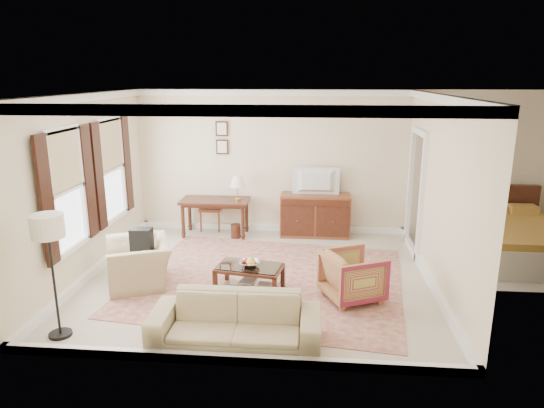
# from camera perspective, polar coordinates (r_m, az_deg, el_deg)

# --- Properties ---
(room_shell) EXTENTS (5.51, 5.01, 2.91)m
(room_shell) POSITION_cam_1_polar(r_m,az_deg,el_deg) (7.32, -1.79, 9.47)
(room_shell) COLOR beige
(room_shell) RESTS_ON ground
(annex_bedroom) EXTENTS (3.00, 2.70, 2.90)m
(annex_bedroom) POSITION_cam_1_polar(r_m,az_deg,el_deg) (9.56, 27.12, -3.97)
(annex_bedroom) COLOR beige
(annex_bedroom) RESTS_ON ground
(window_front) EXTENTS (0.12, 1.56, 1.80)m
(window_front) POSITION_cam_1_polar(r_m,az_deg,el_deg) (7.62, -23.01, 1.47)
(window_front) COLOR #CCB284
(window_front) RESTS_ON room_shell
(window_rear) EXTENTS (0.12, 1.56, 1.80)m
(window_rear) POSITION_cam_1_polar(r_m,az_deg,el_deg) (9.03, -18.35, 3.85)
(window_rear) COLOR #CCB284
(window_rear) RESTS_ON room_shell
(doorway) EXTENTS (0.10, 1.12, 2.25)m
(doorway) POSITION_cam_1_polar(r_m,az_deg,el_deg) (9.17, 16.51, 1.12)
(doorway) COLOR white
(doorway) RESTS_ON room_shell
(rug) EXTENTS (4.57, 4.06, 0.01)m
(rug) POSITION_cam_1_polar(r_m,az_deg,el_deg) (7.83, -0.49, -8.87)
(rug) COLOR maroon
(rug) RESTS_ON room_shell
(writing_desk) EXTENTS (1.36, 0.68, 0.75)m
(writing_desk) POSITION_cam_1_polar(r_m,az_deg,el_deg) (9.83, -6.72, -0.09)
(writing_desk) COLOR #452013
(writing_desk) RESTS_ON room_shell
(desk_chair) EXTENTS (0.53, 0.53, 1.05)m
(desk_chair) POSITION_cam_1_polar(r_m,az_deg,el_deg) (10.23, -7.16, -0.16)
(desk_chair) COLOR brown
(desk_chair) RESTS_ON room_shell
(desk_lamp) EXTENTS (0.32, 0.32, 0.50)m
(desk_lamp) POSITION_cam_1_polar(r_m,az_deg,el_deg) (9.66, -4.06, 1.91)
(desk_lamp) COLOR silver
(desk_lamp) RESTS_ON writing_desk
(framed_prints) EXTENTS (0.25, 0.04, 0.68)m
(framed_prints) POSITION_cam_1_polar(r_m,az_deg,el_deg) (9.96, -5.90, 7.78)
(framed_prints) COLOR #452013
(framed_prints) RESTS_ON room_shell
(sideboard) EXTENTS (1.39, 0.53, 0.86)m
(sideboard) POSITION_cam_1_polar(r_m,az_deg,el_deg) (9.83, 5.09, -1.31)
(sideboard) COLOR brown
(sideboard) RESTS_ON room_shell
(tv) EXTENTS (0.89, 0.51, 0.12)m
(tv) POSITION_cam_1_polar(r_m,az_deg,el_deg) (9.60, 5.21, 3.65)
(tv) COLOR black
(tv) RESTS_ON sideboard
(coffee_table) EXTENTS (1.05, 0.72, 0.41)m
(coffee_table) POSITION_cam_1_polar(r_m,az_deg,el_deg) (7.35, -2.67, -7.97)
(coffee_table) COLOR #452013
(coffee_table) RESTS_ON room_shell
(fruit_bowl) EXTENTS (0.42, 0.42, 0.10)m
(fruit_bowl) POSITION_cam_1_polar(r_m,az_deg,el_deg) (7.27, -2.67, -6.91)
(fruit_bowl) COLOR silver
(fruit_bowl) RESTS_ON coffee_table
(book_a) EXTENTS (0.28, 0.11, 0.38)m
(book_a) POSITION_cam_1_polar(r_m,az_deg,el_deg) (7.46, -3.60, -8.83)
(book_a) COLOR brown
(book_a) RESTS_ON coffee_table
(book_b) EXTENTS (0.28, 0.07, 0.38)m
(book_b) POSITION_cam_1_polar(r_m,az_deg,el_deg) (7.27, -1.79, -9.53)
(book_b) COLOR brown
(book_b) RESTS_ON coffee_table
(striped_armchair) EXTENTS (0.97, 1.00, 0.79)m
(striped_armchair) POSITION_cam_1_polar(r_m,az_deg,el_deg) (7.15, 9.50, -8.09)
(striped_armchair) COLOR maroon
(striped_armchair) RESTS_ON room_shell
(club_armchair) EXTENTS (1.06, 1.25, 0.93)m
(club_armchair) POSITION_cam_1_polar(r_m,az_deg,el_deg) (7.81, -15.43, -5.87)
(club_armchair) COLOR tan
(club_armchair) RESTS_ON room_shell
(backpack) EXTENTS (0.31, 0.37, 0.40)m
(backpack) POSITION_cam_1_polar(r_m,az_deg,el_deg) (7.81, -15.10, -3.93)
(backpack) COLOR black
(backpack) RESTS_ON club_armchair
(sofa) EXTENTS (2.05, 0.61, 0.80)m
(sofa) POSITION_cam_1_polar(r_m,az_deg,el_deg) (5.97, -4.35, -12.75)
(sofa) COLOR tan
(sofa) RESTS_ON room_shell
(floor_lamp) EXTENTS (0.39, 0.39, 1.58)m
(floor_lamp) POSITION_cam_1_polar(r_m,az_deg,el_deg) (6.34, -24.84, -3.37)
(floor_lamp) COLOR black
(floor_lamp) RESTS_ON room_shell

